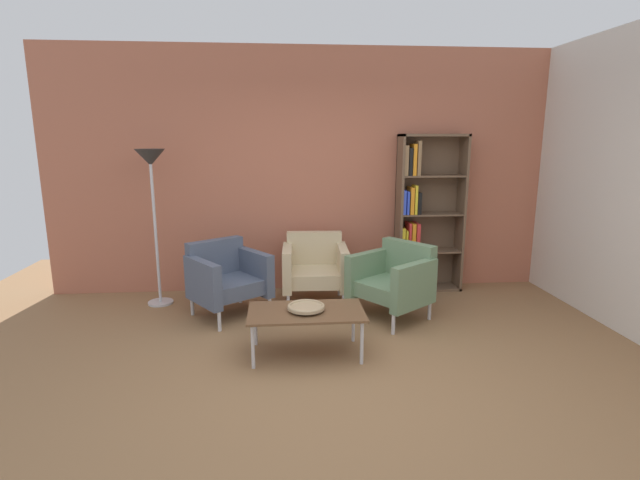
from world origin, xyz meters
The scene contains 9 objects.
ground_plane centered at (0.00, 0.00, 0.00)m, with size 8.32×8.32×0.00m, color olive.
brick_back_panel centered at (0.00, 2.46, 1.45)m, with size 6.40×0.12×2.90m, color #B2664C.
bookshelf_tall centered at (1.27, 2.24, 0.93)m, with size 0.80×0.30×1.90m.
coffee_table_low centered at (-0.25, 0.51, 0.37)m, with size 1.00×0.56×0.40m.
decorative_bowl centered at (-0.25, 0.51, 0.43)m, with size 0.32×0.32×0.05m.
armchair_corner_red centered at (-1.03, 1.55, 0.41)m, with size 0.95×0.93×0.78m.
armchair_near_window centered at (0.72, 1.32, 0.41)m, with size 0.94×0.95×0.78m.
armchair_by_bookshelf centered at (-0.07, 1.86, 0.41)m, with size 0.75×0.69×0.78m.
floor_lamp_torchiere centered at (-1.83, 1.96, 1.45)m, with size 0.32×0.32×1.74m.
Camera 1 is at (-0.46, -3.38, 1.86)m, focal length 26.88 mm.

